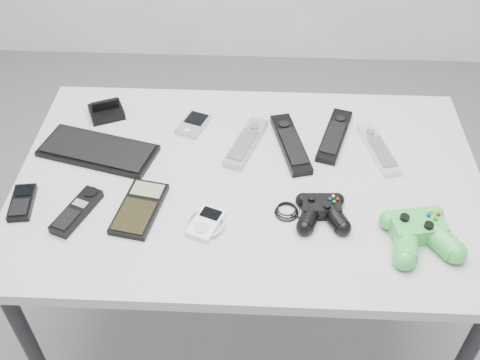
{
  "coord_description": "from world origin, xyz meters",
  "views": [
    {
      "loc": [
        -0.04,
        -1.02,
        1.7
      ],
      "look_at": [
        -0.08,
        -0.06,
        0.78
      ],
      "focal_mm": 42.0,
      "sensor_mm": 36.0,
      "label": 1
    }
  ],
  "objects_px": {
    "mp3_player": "(206,223)",
    "controller_black": "(322,210)",
    "remote_black_b": "(335,135)",
    "controller_green": "(420,232)",
    "pda": "(193,124)",
    "pda_keyboard": "(98,150)",
    "remote_silver_a": "(246,142)",
    "remote_black_a": "(291,143)",
    "mobile_phone": "(22,202)",
    "desk": "(249,197)",
    "calculator": "(139,208)",
    "cordless_handset": "(77,211)",
    "remote_silver_b": "(378,149)"
  },
  "relations": [
    {
      "from": "desk",
      "to": "pda_keyboard",
      "type": "relative_size",
      "value": 3.87
    },
    {
      "from": "remote_black_b",
      "to": "cordless_handset",
      "type": "xyz_separation_m",
      "value": [
        -0.6,
        -0.3,
        0.0
      ]
    },
    {
      "from": "controller_green",
      "to": "calculator",
      "type": "bearing_deg",
      "value": 163.46
    },
    {
      "from": "pda_keyboard",
      "to": "mobile_phone",
      "type": "distance_m",
      "value": 0.23
    },
    {
      "from": "controller_green",
      "to": "remote_black_b",
      "type": "bearing_deg",
      "value": 103.33
    },
    {
      "from": "remote_silver_b",
      "to": "controller_green",
      "type": "height_order",
      "value": "controller_green"
    },
    {
      "from": "controller_green",
      "to": "pda_keyboard",
      "type": "bearing_deg",
      "value": 150.36
    },
    {
      "from": "mp3_player",
      "to": "pda",
      "type": "bearing_deg",
      "value": 122.18
    },
    {
      "from": "pda",
      "to": "controller_green",
      "type": "distance_m",
      "value": 0.65
    },
    {
      "from": "remote_silver_a",
      "to": "calculator",
      "type": "relative_size",
      "value": 1.16
    },
    {
      "from": "remote_silver_a",
      "to": "remote_silver_b",
      "type": "distance_m",
      "value": 0.34
    },
    {
      "from": "remote_silver_b",
      "to": "pda_keyboard",
      "type": "bearing_deg",
      "value": 168.58
    },
    {
      "from": "remote_silver_b",
      "to": "remote_black_a",
      "type": "bearing_deg",
      "value": 163.23
    },
    {
      "from": "desk",
      "to": "remote_black_b",
      "type": "bearing_deg",
      "value": 36.5
    },
    {
      "from": "remote_silver_a",
      "to": "controller_black",
      "type": "distance_m",
      "value": 0.3
    },
    {
      "from": "mobile_phone",
      "to": "mp3_player",
      "type": "height_order",
      "value": "mobile_phone"
    },
    {
      "from": "calculator",
      "to": "cordless_handset",
      "type": "bearing_deg",
      "value": -161.99
    },
    {
      "from": "pda",
      "to": "remote_black_a",
      "type": "height_order",
      "value": "remote_black_a"
    },
    {
      "from": "pda_keyboard",
      "to": "remote_silver_a",
      "type": "bearing_deg",
      "value": 22.16
    },
    {
      "from": "remote_black_a",
      "to": "remote_silver_b",
      "type": "bearing_deg",
      "value": -16.54
    },
    {
      "from": "desk",
      "to": "remote_black_b",
      "type": "relative_size",
      "value": 5.26
    },
    {
      "from": "remote_black_b",
      "to": "controller_green",
      "type": "bearing_deg",
      "value": -48.48
    },
    {
      "from": "cordless_handset",
      "to": "controller_black",
      "type": "relative_size",
      "value": 0.71
    },
    {
      "from": "pda",
      "to": "remote_black_b",
      "type": "height_order",
      "value": "remote_black_b"
    },
    {
      "from": "desk",
      "to": "pda",
      "type": "xyz_separation_m",
      "value": [
        -0.16,
        0.19,
        0.07
      ]
    },
    {
      "from": "pda",
      "to": "mobile_phone",
      "type": "xyz_separation_m",
      "value": [
        -0.36,
        -0.31,
        0.0
      ]
    },
    {
      "from": "remote_silver_b",
      "to": "controller_black",
      "type": "distance_m",
      "value": 0.28
    },
    {
      "from": "desk",
      "to": "calculator",
      "type": "distance_m",
      "value": 0.28
    },
    {
      "from": "pda",
      "to": "controller_black",
      "type": "relative_size",
      "value": 0.47
    },
    {
      "from": "calculator",
      "to": "controller_green",
      "type": "height_order",
      "value": "controller_green"
    },
    {
      "from": "cordless_handset",
      "to": "mobile_phone",
      "type": "bearing_deg",
      "value": -168.49
    },
    {
      "from": "calculator",
      "to": "desk",
      "type": "bearing_deg",
      "value": 36.62
    },
    {
      "from": "desk",
      "to": "cordless_handset",
      "type": "relative_size",
      "value": 7.75
    },
    {
      "from": "remote_silver_a",
      "to": "remote_black_a",
      "type": "relative_size",
      "value": 0.86
    },
    {
      "from": "controller_green",
      "to": "pda",
      "type": "bearing_deg",
      "value": 133.72
    },
    {
      "from": "pda_keyboard",
      "to": "pda",
      "type": "height_order",
      "value": "pda_keyboard"
    },
    {
      "from": "remote_silver_b",
      "to": "controller_green",
      "type": "relative_size",
      "value": 1.15
    },
    {
      "from": "pda",
      "to": "controller_black",
      "type": "distance_m",
      "value": 0.45
    },
    {
      "from": "desk",
      "to": "cordless_handset",
      "type": "bearing_deg",
      "value": -160.41
    },
    {
      "from": "mp3_player",
      "to": "controller_black",
      "type": "xyz_separation_m",
      "value": [
        0.26,
        0.04,
        0.01
      ]
    },
    {
      "from": "remote_black_b",
      "to": "controller_green",
      "type": "relative_size",
      "value": 1.27
    },
    {
      "from": "calculator",
      "to": "mp3_player",
      "type": "distance_m",
      "value": 0.16
    },
    {
      "from": "remote_black_b",
      "to": "remote_silver_b",
      "type": "xyz_separation_m",
      "value": [
        0.11,
        -0.05,
        -0.0
      ]
    },
    {
      "from": "pda_keyboard",
      "to": "remote_black_a",
      "type": "distance_m",
      "value": 0.49
    },
    {
      "from": "controller_black",
      "to": "pda_keyboard",
      "type": "bearing_deg",
      "value": 158.08
    },
    {
      "from": "remote_silver_b",
      "to": "mp3_player",
      "type": "relative_size",
      "value": 2.09
    },
    {
      "from": "remote_black_a",
      "to": "pda_keyboard",
      "type": "bearing_deg",
      "value": 171.23
    },
    {
      "from": "controller_green",
      "to": "remote_silver_a",
      "type": "bearing_deg",
      "value": 130.89
    },
    {
      "from": "desk",
      "to": "calculator",
      "type": "relative_size",
      "value": 6.61
    },
    {
      "from": "remote_silver_a",
      "to": "mobile_phone",
      "type": "xyz_separation_m",
      "value": [
        -0.51,
        -0.24,
        -0.0
      ]
    }
  ]
}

